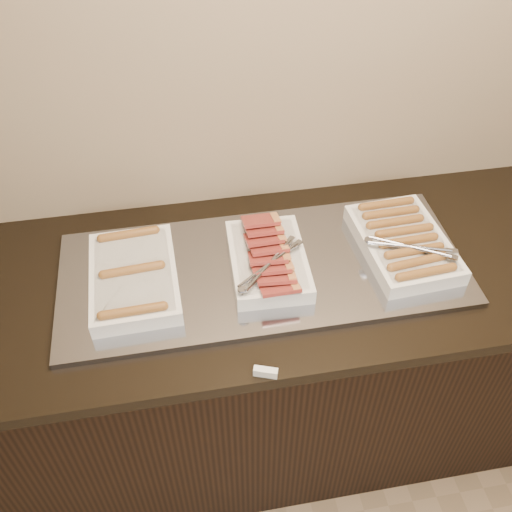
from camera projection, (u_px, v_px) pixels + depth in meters
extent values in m
cube|color=#9E896B|center=(250.00, 57.00, 1.62)|extent=(6.00, 0.05, 2.80)
cube|color=black|center=(269.00, 361.00, 2.04)|extent=(2.00, 0.70, 0.86)
cube|color=black|center=(272.00, 275.00, 1.73)|extent=(2.06, 0.76, 0.04)
cube|color=#8F929C|center=(263.00, 269.00, 1.70)|extent=(1.20, 0.50, 0.02)
cube|color=silver|center=(134.00, 277.00, 1.63)|extent=(0.25, 0.37, 0.05)
cylinder|color=brown|center=(133.00, 311.00, 1.50)|extent=(0.16, 0.03, 0.03)
cylinder|color=brown|center=(132.00, 270.00, 1.61)|extent=(0.16, 0.04, 0.03)
cylinder|color=brown|center=(129.00, 234.00, 1.72)|extent=(0.16, 0.04, 0.03)
cube|color=silver|center=(268.00, 261.00, 1.68)|extent=(0.23, 0.34, 0.05)
cube|color=#A04133|center=(279.00, 286.00, 1.57)|extent=(0.11, 0.09, 0.04)
cube|color=#A04133|center=(276.00, 276.00, 1.60)|extent=(0.12, 0.10, 0.04)
cube|color=#A04133|center=(271.00, 267.00, 1.62)|extent=(0.11, 0.09, 0.04)
cube|color=#A04133|center=(268.00, 257.00, 1.64)|extent=(0.12, 0.09, 0.04)
cube|color=#A04133|center=(268.00, 247.00, 1.67)|extent=(0.11, 0.09, 0.04)
cube|color=#A04133|center=(264.00, 238.00, 1.69)|extent=(0.11, 0.09, 0.04)
cube|color=#A04133|center=(264.00, 229.00, 1.72)|extent=(0.11, 0.09, 0.04)
cube|color=#A04133|center=(260.00, 220.00, 1.74)|extent=(0.11, 0.09, 0.04)
cube|color=silver|center=(403.00, 244.00, 1.73)|extent=(0.27, 0.38, 0.05)
cylinder|color=brown|center=(426.00, 272.00, 1.60)|extent=(0.17, 0.04, 0.03)
cylinder|color=brown|center=(417.00, 262.00, 1.63)|extent=(0.17, 0.04, 0.03)
cylinder|color=brown|center=(414.00, 251.00, 1.67)|extent=(0.17, 0.04, 0.03)
cylinder|color=brown|center=(408.00, 241.00, 1.70)|extent=(0.17, 0.03, 0.03)
cylinder|color=brown|center=(404.00, 231.00, 1.73)|extent=(0.17, 0.03, 0.03)
cylinder|color=brown|center=(395.00, 222.00, 1.76)|extent=(0.17, 0.03, 0.03)
cylinder|color=brown|center=(391.00, 213.00, 1.79)|extent=(0.16, 0.03, 0.03)
cylinder|color=brown|center=(386.00, 204.00, 1.82)|extent=(0.17, 0.03, 0.03)
cube|color=silver|center=(266.00, 372.00, 1.44)|extent=(0.06, 0.04, 0.02)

